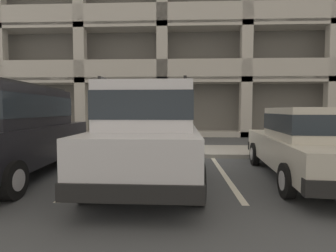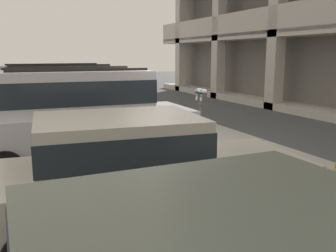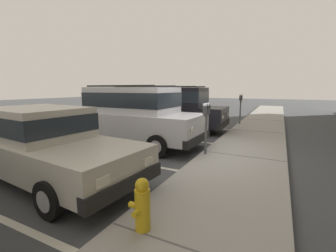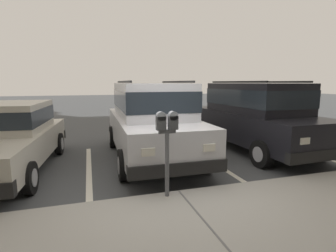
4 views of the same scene
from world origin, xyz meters
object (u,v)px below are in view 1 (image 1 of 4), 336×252
object	(u,v)px
parking_meter_near	(172,120)
parking_garage	(167,49)
silver_suv	(152,129)
red_sedan	(10,128)
dark_hatchback	(310,142)
fire_hydrant	(287,142)

from	to	relation	value
parking_meter_near	parking_garage	size ratio (longest dim) A/B	0.04
silver_suv	red_sedan	bearing A→B (deg)	179.96
red_sedan	dark_hatchback	size ratio (longest dim) A/B	1.05
fire_hydrant	dark_hatchback	bearing A→B (deg)	-103.74
silver_suv	parking_meter_near	size ratio (longest dim) A/B	3.39
silver_suv	parking_garage	distance (m)	15.09
fire_hydrant	parking_meter_near	bearing A→B (deg)	-175.38
silver_suv	dark_hatchback	bearing A→B (deg)	2.57
silver_suv	red_sedan	distance (m)	3.14
parking_meter_near	dark_hatchback	bearing A→B (deg)	-41.17
dark_hatchback	parking_meter_near	bearing A→B (deg)	143.79
fire_hydrant	silver_suv	bearing A→B (deg)	-143.54
red_sedan	parking_garage	size ratio (longest dim) A/B	0.15
red_sedan	dark_hatchback	bearing A→B (deg)	-1.74
fire_hydrant	red_sedan	bearing A→B (deg)	-157.79
red_sedan	parking_meter_near	distance (m)	4.38
parking_garage	fire_hydrant	bearing A→B (deg)	-68.67
silver_suv	parking_meter_near	xyz separation A→B (m)	(0.37, 2.69, 0.09)
red_sedan	dark_hatchback	distance (m)	6.47
silver_suv	dark_hatchback	xyz separation A→B (m)	(3.33, 0.09, -0.27)
silver_suv	dark_hatchback	size ratio (longest dim) A/B	1.04
red_sedan	parking_garage	distance (m)	15.29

